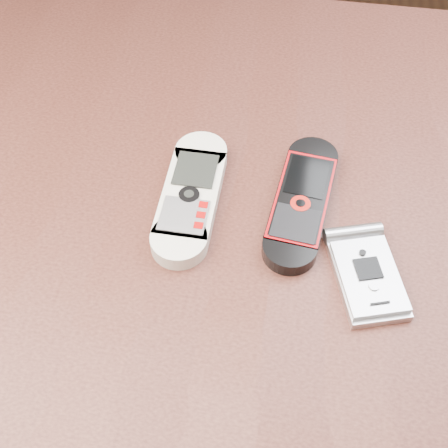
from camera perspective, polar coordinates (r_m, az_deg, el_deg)
table at (r=0.69m, az=-0.42°, el=-5.81°), size 1.20×0.80×0.75m
nokia_white at (r=0.61m, az=-3.07°, el=2.62°), size 0.06×0.17×0.02m
nokia_black_red at (r=0.61m, az=7.12°, el=2.11°), size 0.07×0.17×0.02m
motorola_razr at (r=0.57m, az=12.99°, el=-4.60°), size 0.08×0.12×0.02m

